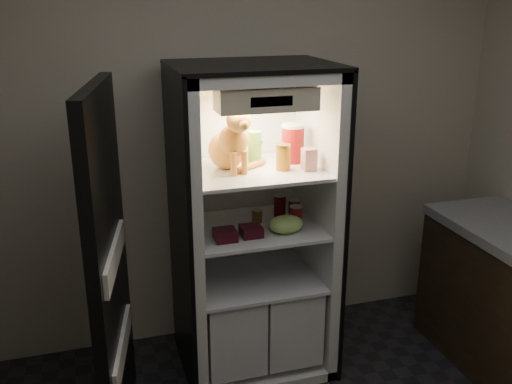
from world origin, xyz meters
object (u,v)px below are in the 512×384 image
at_px(pepper_jar, 293,143).
at_px(cream_carton, 309,159).
at_px(soda_can_c, 296,217).
at_px(grape_bag, 286,224).
at_px(refrigerator, 252,245).
at_px(tabby_cat, 230,144).
at_px(parmesan_shaker, 255,148).
at_px(soda_can_a, 280,205).
at_px(mayo_tub, 255,150).
at_px(berry_box_left, 225,235).
at_px(condiment_jar, 257,216).
at_px(salsa_jar, 283,157).
at_px(berry_box_right, 251,231).
at_px(soda_can_b, 294,210).

bearing_deg(pepper_jar, cream_carton, -81.43).
relative_size(soda_can_c, grape_bag, 0.67).
xyz_separation_m(refrigerator, tabby_cat, (-0.14, -0.05, 0.65)).
relative_size(parmesan_shaker, soda_can_a, 1.48).
distance_m(mayo_tub, berry_box_left, 0.57).
bearing_deg(condiment_jar, soda_can_a, 20.76).
relative_size(pepper_jar, berry_box_left, 1.86).
distance_m(pepper_jar, soda_can_a, 0.40).
xyz_separation_m(parmesan_shaker, salsa_jar, (0.13, -0.14, -0.03)).
bearing_deg(grape_bag, berry_box_left, -179.16).
bearing_deg(soda_can_a, refrigerator, -165.89).
distance_m(mayo_tub, cream_carton, 0.37).
height_order(parmesan_shaker, berry_box_right, parmesan_shaker).
bearing_deg(cream_carton, mayo_tub, 127.57).
relative_size(tabby_cat, soda_can_b, 3.20).
height_order(soda_can_c, berry_box_left, soda_can_c).
distance_m(mayo_tub, soda_can_b, 0.42).
distance_m(mayo_tub, salsa_jar, 0.26).
relative_size(tabby_cat, cream_carton, 3.25).
bearing_deg(mayo_tub, soda_can_a, -24.88).
height_order(salsa_jar, berry_box_right, salsa_jar).
height_order(parmesan_shaker, salsa_jar, parmesan_shaker).
bearing_deg(grape_bag, soda_can_b, 56.92).
distance_m(cream_carton, soda_can_c, 0.35).
bearing_deg(grape_bag, berry_box_right, 177.63).
relative_size(soda_can_b, berry_box_left, 1.04).
relative_size(cream_carton, berry_box_left, 1.02).
distance_m(soda_can_b, berry_box_left, 0.50).
relative_size(parmesan_shaker, berry_box_left, 1.64).
xyz_separation_m(soda_can_b, berry_box_left, (-0.47, -0.18, -0.03)).
distance_m(soda_can_a, soda_can_c, 0.21).
distance_m(salsa_jar, cream_carton, 0.14).
distance_m(tabby_cat, salsa_jar, 0.30).
distance_m(tabby_cat, cream_carton, 0.45).
bearing_deg(parmesan_shaker, grape_bag, -60.54).
bearing_deg(tabby_cat, berry_box_right, -75.09).
distance_m(parmesan_shaker, soda_can_a, 0.42).
xyz_separation_m(pepper_jar, soda_can_a, (-0.06, 0.04, -0.40)).
relative_size(soda_can_a, grape_bag, 0.67).
height_order(salsa_jar, grape_bag, salsa_jar).
relative_size(salsa_jar, grape_bag, 0.74).
relative_size(refrigerator, soda_can_c, 13.98).
relative_size(mayo_tub, berry_box_right, 1.02).
relative_size(tabby_cat, condiment_jar, 4.80).
xyz_separation_m(cream_carton, soda_can_b, (-0.03, 0.15, -0.35)).
relative_size(mayo_tub, berry_box_left, 0.98).
bearing_deg(salsa_jar, mayo_tub, 109.85).
bearing_deg(salsa_jar, cream_carton, -19.02).
bearing_deg(refrigerator, grape_bag, -55.80).
bearing_deg(berry_box_right, condiment_jar, 63.67).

